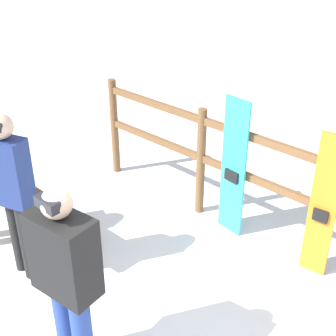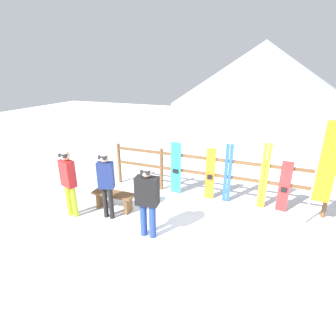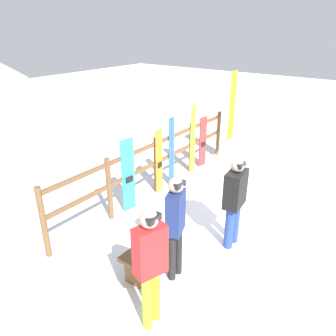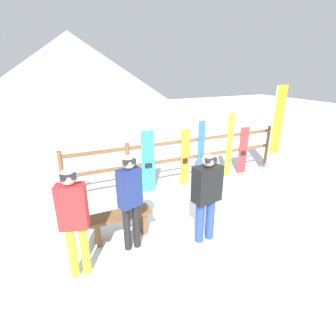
{
  "view_description": "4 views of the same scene",
  "coord_description": "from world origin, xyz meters",
  "px_view_note": "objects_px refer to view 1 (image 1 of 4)",
  "views": [
    {
      "loc": [
        1.4,
        -1.53,
        3.11
      ],
      "look_at": [
        -1.05,
        1.12,
        1.12
      ],
      "focal_mm": 50.0,
      "sensor_mm": 36.0,
      "label": 1
    },
    {
      "loc": [
        1.41,
        -4.56,
        3.44
      ],
      "look_at": [
        -0.82,
        1.07,
        1.14
      ],
      "focal_mm": 28.0,
      "sensor_mm": 36.0,
      "label": 2
    },
    {
      "loc": [
        -5.24,
        -2.14,
        3.55
      ],
      "look_at": [
        -0.57,
        1.33,
        0.98
      ],
      "focal_mm": 35.0,
      "sensor_mm": 36.0,
      "label": 3
    },
    {
      "loc": [
        -3.05,
        -3.47,
        2.88
      ],
      "look_at": [
        -0.92,
        1.03,
        0.96
      ],
      "focal_mm": 28.0,
      "sensor_mm": 36.0,
      "label": 4
    }
  ],
  "objects_px": {
    "person_black": "(66,274)",
    "snowboard_orange": "(323,208)",
    "person_navy": "(11,185)",
    "bench": "(51,222)",
    "snowboard_cyan": "(233,169)"
  },
  "relations": [
    {
      "from": "bench",
      "to": "snowboard_cyan",
      "type": "bearing_deg",
      "value": 53.16
    },
    {
      "from": "person_black",
      "to": "person_navy",
      "type": "bearing_deg",
      "value": 165.1
    },
    {
      "from": "person_black",
      "to": "snowboard_orange",
      "type": "distance_m",
      "value": 2.38
    },
    {
      "from": "snowboard_orange",
      "to": "person_navy",
      "type": "bearing_deg",
      "value": -137.04
    },
    {
      "from": "snowboard_cyan",
      "to": "snowboard_orange",
      "type": "relative_size",
      "value": 1.04
    },
    {
      "from": "bench",
      "to": "snowboard_cyan",
      "type": "height_order",
      "value": "snowboard_cyan"
    },
    {
      "from": "person_navy",
      "to": "bench",
      "type": "bearing_deg",
      "value": 103.65
    },
    {
      "from": "bench",
      "to": "person_black",
      "type": "height_order",
      "value": "person_black"
    },
    {
      "from": "bench",
      "to": "person_black",
      "type": "relative_size",
      "value": 0.69
    },
    {
      "from": "person_navy",
      "to": "person_black",
      "type": "distance_m",
      "value": 1.27
    },
    {
      "from": "bench",
      "to": "snowboard_orange",
      "type": "bearing_deg",
      "value": 35.41
    },
    {
      "from": "person_black",
      "to": "snowboard_orange",
      "type": "xyz_separation_m",
      "value": [
        0.82,
        2.23,
        -0.18
      ]
    },
    {
      "from": "person_navy",
      "to": "snowboard_cyan",
      "type": "bearing_deg",
      "value": 61.23
    },
    {
      "from": "bench",
      "to": "person_black",
      "type": "bearing_deg",
      "value": -28.29
    },
    {
      "from": "bench",
      "to": "person_navy",
      "type": "distance_m",
      "value": 0.76
    }
  ]
}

